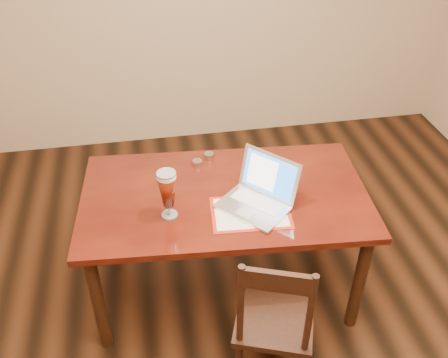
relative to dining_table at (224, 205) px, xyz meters
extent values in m
plane|color=black|center=(0.17, -0.57, -0.68)|extent=(5.00, 5.00, 0.00)
cube|color=#51160A|center=(0.00, 0.01, 0.06)|extent=(1.70, 1.04, 0.04)
cylinder|color=black|center=(-0.76, -0.31, -0.32)|extent=(0.07, 0.07, 0.72)
cylinder|color=black|center=(0.71, -0.43, -0.32)|extent=(0.07, 0.07, 0.72)
cylinder|color=black|center=(-0.70, 0.44, -0.32)|extent=(0.07, 0.07, 0.72)
cylinder|color=black|center=(0.77, 0.33, -0.32)|extent=(0.07, 0.07, 0.72)
cube|color=#A31B0F|center=(0.11, -0.19, 0.08)|extent=(0.45, 0.34, 0.00)
cube|color=beige|center=(0.11, -0.19, 0.09)|extent=(0.41, 0.30, 0.00)
cube|color=silver|center=(0.13, -0.16, 0.09)|extent=(0.43, 0.43, 0.02)
cube|color=silver|center=(0.16, -0.12, 0.10)|extent=(0.28, 0.29, 0.00)
cube|color=silver|center=(0.08, -0.21, 0.10)|extent=(0.11, 0.11, 0.00)
cube|color=silver|center=(0.24, -0.05, 0.22)|extent=(0.30, 0.31, 0.24)
cube|color=blue|center=(0.24, -0.05, 0.22)|extent=(0.26, 0.27, 0.20)
cube|color=white|center=(0.21, -0.02, 0.22)|extent=(0.16, 0.16, 0.17)
cylinder|color=silver|center=(-0.32, -0.13, 0.09)|extent=(0.09, 0.09, 0.01)
cylinder|color=silver|center=(-0.32, -0.13, 0.12)|extent=(0.02, 0.02, 0.06)
cylinder|color=silver|center=(-0.32, -0.13, 0.35)|extent=(0.10, 0.10, 0.02)
cylinder|color=silver|center=(-0.32, -0.13, 0.36)|extent=(0.10, 0.10, 0.01)
cylinder|color=silver|center=(-0.11, 0.31, 0.10)|extent=(0.06, 0.06, 0.04)
cylinder|color=silver|center=(-0.03, 0.37, 0.10)|extent=(0.06, 0.06, 0.04)
cube|color=black|center=(0.15, -0.63, -0.28)|extent=(0.50, 0.49, 0.04)
cylinder|color=black|center=(0.05, -0.44, -0.49)|extent=(0.04, 0.04, 0.39)
cylinder|color=black|center=(0.35, -0.55, -0.49)|extent=(0.04, 0.04, 0.39)
cylinder|color=black|center=(-0.05, -0.72, -0.01)|extent=(0.03, 0.03, 0.51)
cylinder|color=black|center=(0.25, -0.83, -0.01)|extent=(0.03, 0.03, 0.51)
cube|color=black|center=(0.10, -0.77, 0.18)|extent=(0.31, 0.14, 0.11)
camera|label=1|loc=(-0.40, -2.20, 1.84)|focal=40.00mm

